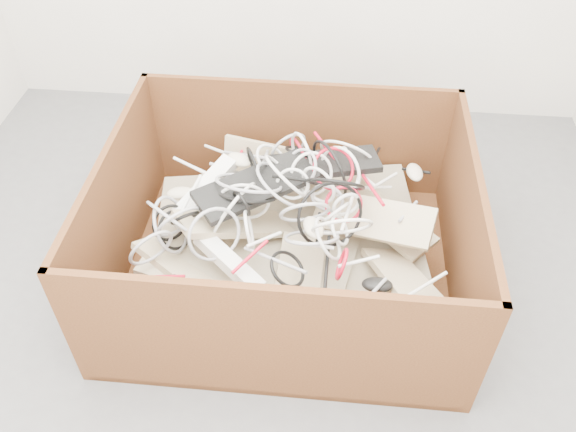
# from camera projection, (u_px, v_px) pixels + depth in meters

# --- Properties ---
(ground) EXTENTS (3.00, 3.00, 0.00)m
(ground) POSITION_uv_depth(u_px,v_px,m) (255.00, 327.00, 2.20)
(ground) COLOR #515153
(ground) RESTS_ON ground
(cardboard_box) EXTENTS (1.30, 1.08, 0.57)m
(cardboard_box) POSITION_uv_depth(u_px,v_px,m) (283.00, 250.00, 2.29)
(cardboard_box) COLOR #3C200F
(cardboard_box) RESTS_ON ground
(keyboard_pile) EXTENTS (1.11, 0.89, 0.38)m
(keyboard_pile) POSITION_uv_depth(u_px,v_px,m) (296.00, 219.00, 2.19)
(keyboard_pile) COLOR tan
(keyboard_pile) RESTS_ON cardboard_box
(mice_scatter) EXTENTS (0.98, 0.72, 0.18)m
(mice_scatter) POSITION_uv_depth(u_px,v_px,m) (289.00, 218.00, 2.11)
(mice_scatter) COLOR beige
(mice_scatter) RESTS_ON keyboard_pile
(power_strip_left) EXTENTS (0.22, 0.31, 0.14)m
(power_strip_left) POSITION_uv_depth(u_px,v_px,m) (202.00, 191.00, 2.17)
(power_strip_left) COLOR white
(power_strip_left) RESTS_ON keyboard_pile
(power_strip_right) EXTENTS (0.27, 0.23, 0.10)m
(power_strip_right) POSITION_uv_depth(u_px,v_px,m) (229.00, 262.00, 1.98)
(power_strip_right) COLOR white
(power_strip_right) RESTS_ON keyboard_pile
(vga_plug) EXTENTS (0.06, 0.06, 0.03)m
(vga_plug) POSITION_uv_depth(u_px,v_px,m) (423.00, 218.00, 2.12)
(vga_plug) COLOR #0D3ACD
(vga_plug) RESTS_ON keyboard_pile
(cable_tangle) EXTENTS (1.12, 0.91, 0.37)m
(cable_tangle) POSITION_uv_depth(u_px,v_px,m) (279.00, 197.00, 2.10)
(cable_tangle) COLOR black
(cable_tangle) RESTS_ON keyboard_pile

